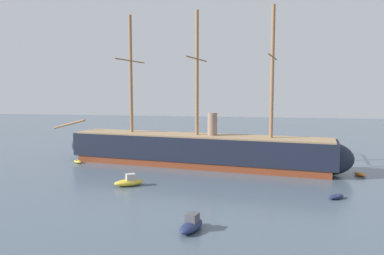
{
  "coord_description": "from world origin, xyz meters",
  "views": [
    {
      "loc": [
        9.67,
        -20.02,
        15.81
      ],
      "look_at": [
        -1.63,
        40.7,
        9.55
      ],
      "focal_mm": 34.44,
      "sensor_mm": 36.0,
      "label": 1
    }
  ],
  "objects_px": {
    "tall_ship": "(197,149)",
    "motorboat_distant_centre": "(224,157)",
    "dinghy_far_right": "(360,174)",
    "motorboat_alongside_bow": "(129,182)",
    "motorboat_near_centre": "(191,225)",
    "dinghy_far_left": "(78,161)",
    "dinghy_alongside_stern": "(336,197)"
  },
  "relations": [
    {
      "from": "tall_ship",
      "to": "dinghy_far_left",
      "type": "height_order",
      "value": "tall_ship"
    },
    {
      "from": "dinghy_far_right",
      "to": "motorboat_distant_centre",
      "type": "xyz_separation_m",
      "value": [
        -26.33,
        11.78,
        0.14
      ]
    },
    {
      "from": "motorboat_alongside_bow",
      "to": "dinghy_far_left",
      "type": "height_order",
      "value": "motorboat_alongside_bow"
    },
    {
      "from": "dinghy_alongside_stern",
      "to": "dinghy_far_right",
      "type": "relative_size",
      "value": 0.97
    },
    {
      "from": "motorboat_near_centre",
      "to": "dinghy_far_right",
      "type": "height_order",
      "value": "motorboat_near_centre"
    },
    {
      "from": "tall_ship",
      "to": "dinghy_far_left",
      "type": "bearing_deg",
      "value": -176.07
    },
    {
      "from": "motorboat_near_centre",
      "to": "motorboat_distant_centre",
      "type": "bearing_deg",
      "value": 90.74
    },
    {
      "from": "motorboat_distant_centre",
      "to": "motorboat_near_centre",
      "type": "bearing_deg",
      "value": -89.26
    },
    {
      "from": "motorboat_distant_centre",
      "to": "dinghy_far_left",
      "type": "bearing_deg",
      "value": -162.2
    },
    {
      "from": "motorboat_alongside_bow",
      "to": "dinghy_far_right",
      "type": "xyz_separation_m",
      "value": [
        39.55,
        14.48,
        -0.37
      ]
    },
    {
      "from": "dinghy_far_right",
      "to": "motorboat_alongside_bow",
      "type": "bearing_deg",
      "value": -159.89
    },
    {
      "from": "tall_ship",
      "to": "motorboat_distant_centre",
      "type": "relative_size",
      "value": 18.89
    },
    {
      "from": "motorboat_alongside_bow",
      "to": "dinghy_far_right",
      "type": "distance_m",
      "value": 42.12
    },
    {
      "from": "motorboat_near_centre",
      "to": "motorboat_distant_centre",
      "type": "relative_size",
      "value": 1.39
    },
    {
      "from": "dinghy_far_right",
      "to": "motorboat_near_centre",
      "type": "bearing_deg",
      "value": -129.04
    },
    {
      "from": "dinghy_far_left",
      "to": "dinghy_far_right",
      "type": "distance_m",
      "value": 57.33
    },
    {
      "from": "motorboat_near_centre",
      "to": "dinghy_far_left",
      "type": "xyz_separation_m",
      "value": [
        -31.53,
        33.61,
        -0.34
      ]
    },
    {
      "from": "tall_ship",
      "to": "dinghy_far_right",
      "type": "distance_m",
      "value": 31.6
    },
    {
      "from": "motorboat_alongside_bow",
      "to": "dinghy_far_left",
      "type": "relative_size",
      "value": 1.71
    },
    {
      "from": "tall_ship",
      "to": "motorboat_near_centre",
      "type": "height_order",
      "value": "tall_ship"
    },
    {
      "from": "dinghy_alongside_stern",
      "to": "motorboat_distant_centre",
      "type": "xyz_separation_m",
      "value": [
        -19.13,
        27.7,
        0.14
      ]
    },
    {
      "from": "dinghy_far_right",
      "to": "motorboat_distant_centre",
      "type": "distance_m",
      "value": 28.85
    },
    {
      "from": "dinghy_alongside_stern",
      "to": "motorboat_distant_centre",
      "type": "distance_m",
      "value": 33.66
    },
    {
      "from": "tall_ship",
      "to": "motorboat_alongside_bow",
      "type": "xyz_separation_m",
      "value": [
        -8.31,
        -18.11,
        -2.77
      ]
    },
    {
      "from": "tall_ship",
      "to": "dinghy_far_left",
      "type": "xyz_separation_m",
      "value": [
        -26.06,
        -1.79,
        -3.14
      ]
    },
    {
      "from": "motorboat_alongside_bow",
      "to": "dinghy_far_left",
      "type": "distance_m",
      "value": 24.12
    },
    {
      "from": "motorboat_near_centre",
      "to": "dinghy_alongside_stern",
      "type": "relative_size",
      "value": 1.64
    },
    {
      "from": "dinghy_far_left",
      "to": "dinghy_far_right",
      "type": "xyz_separation_m",
      "value": [
        57.3,
        -1.84,
        0.0
      ]
    },
    {
      "from": "dinghy_alongside_stern",
      "to": "dinghy_far_left",
      "type": "relative_size",
      "value": 0.99
    },
    {
      "from": "motorboat_distant_centre",
      "to": "dinghy_far_right",
      "type": "bearing_deg",
      "value": -24.1
    },
    {
      "from": "tall_ship",
      "to": "dinghy_far_left",
      "type": "relative_size",
      "value": 21.98
    },
    {
      "from": "motorboat_near_centre",
      "to": "motorboat_alongside_bow",
      "type": "height_order",
      "value": "motorboat_alongside_bow"
    }
  ]
}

